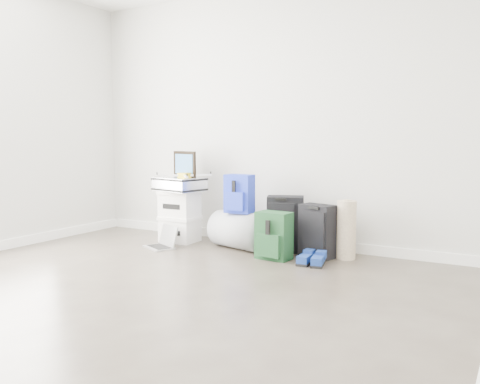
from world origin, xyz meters
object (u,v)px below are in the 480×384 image
Objects in this scene: boxes_stack at (180,216)px; briefcase at (179,184)px; duffel_bag at (240,231)px; large_suitcase at (285,224)px; laptop at (163,242)px; carry_on at (317,231)px.

briefcase is at bearing 88.93° from boxes_stack.
duffel_bag is (0.76, 0.01, -0.10)m from boxes_stack.
briefcase is 0.82× the size of duffel_bag.
large_suitcase is at bearing 27.36° from duffel_bag.
large_suitcase reaches higher than laptop.
briefcase is 1.64m from carry_on.
laptop is at bearing -152.33° from carry_on.
duffel_bag is 0.82m from laptop.
briefcase reaches higher than boxes_stack.
carry_on is 1.30× the size of laptop.
duffel_bag is at bearing 169.59° from large_suitcase.
briefcase is at bearing 120.97° from laptop.
briefcase is 0.90× the size of large_suitcase.
boxes_stack is at bearing 162.46° from large_suitcase.
laptop is at bearing -138.52° from duffel_bag.
boxes_stack is 1.11× the size of carry_on.
briefcase is (0.00, 0.00, 0.35)m from boxes_stack.
large_suitcase is 1.29m from laptop.
large_suitcase reaches higher than duffel_bag.
carry_on is (1.59, 0.02, -0.03)m from boxes_stack.
duffel_bag is 1.09× the size of large_suitcase.
carry_on is (0.37, -0.08, -0.03)m from large_suitcase.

